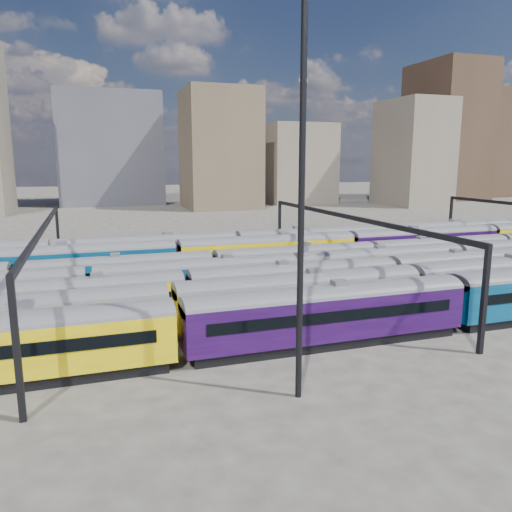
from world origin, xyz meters
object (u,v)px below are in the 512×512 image
object	(u,v)px
rake_1	(301,293)
rake_2	(59,298)
rake_0	(178,323)
mast_2	(302,154)

from	to	relation	value
rake_1	rake_2	distance (m)	19.76
rake_1	rake_0	bearing A→B (deg)	-155.88
rake_1	mast_2	distance (m)	17.24
rake_0	rake_2	world-z (taller)	rake_0
rake_2	mast_2	xyz separation A→B (m)	(13.79, -17.00, 11.30)
rake_2	mast_2	size ratio (longest dim) A/B	5.64
rake_0	rake_1	bearing A→B (deg)	24.12
rake_0	rake_2	xyz separation A→B (m)	(-7.95, 10.00, -0.22)
rake_0	rake_2	bearing A→B (deg)	128.47
rake_0	mast_2	size ratio (longest dim) A/B	5.22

